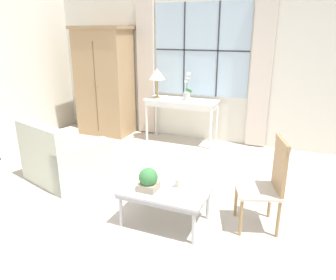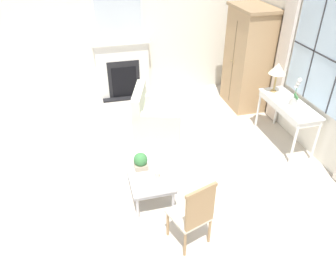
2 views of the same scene
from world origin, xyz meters
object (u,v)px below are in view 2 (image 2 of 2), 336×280
at_px(table_lamp, 278,69).
at_px(pillar_candle, 157,175).
at_px(console_table, 289,107).
at_px(potted_plant_small, 141,161).
at_px(potted_orchid, 295,96).
at_px(coffee_table, 149,176).
at_px(armoire, 247,59).
at_px(fireplace, 123,66).
at_px(armchair_upholstered, 156,118).
at_px(side_chair_wooden, 194,213).

height_order(table_lamp, pillar_candle, table_lamp).
relative_size(console_table, potted_plant_small, 5.32).
height_order(potted_orchid, coffee_table, potted_orchid).
xyz_separation_m(table_lamp, pillar_candle, (1.42, -2.55, -0.80)).
height_order(potted_plant_small, pillar_candle, potted_plant_small).
distance_m(armoire, coffee_table, 3.65).
distance_m(fireplace, armoire, 2.75).
bearing_deg(fireplace, table_lamp, 49.28).
xyz_separation_m(table_lamp, armchair_upholstered, (-0.48, -2.15, -0.97)).
height_order(side_chair_wooden, coffee_table, side_chair_wooden).
relative_size(table_lamp, side_chair_wooden, 0.55).
distance_m(table_lamp, potted_plant_small, 3.05).
bearing_deg(armoire, side_chair_wooden, -33.32).
relative_size(armoire, potted_plant_small, 8.38).
xyz_separation_m(fireplace, armchair_upholstered, (1.71, 0.39, -0.46)).
bearing_deg(armoire, pillar_candle, -44.71).
bearing_deg(potted_orchid, potted_plant_small, -78.55).
relative_size(armoire, table_lamp, 3.81).
distance_m(fireplace, side_chair_wooden, 4.52).
xyz_separation_m(armoire, potted_plant_small, (2.28, -2.72, -0.53)).
relative_size(table_lamp, potted_plant_small, 2.20).
relative_size(console_table, coffee_table, 1.44).
bearing_deg(potted_plant_small, armoire, 130.00).
xyz_separation_m(fireplace, side_chair_wooden, (4.51, 0.24, -0.20)).
bearing_deg(console_table, potted_orchid, 0.23).
bearing_deg(armoire, potted_orchid, 2.23).
distance_m(armoire, side_chair_wooden, 4.18).
distance_m(table_lamp, side_chair_wooden, 3.34).
bearing_deg(pillar_candle, fireplace, 179.78).
relative_size(armoire, armchair_upholstered, 1.77).
bearing_deg(pillar_candle, coffee_table, -143.92).
bearing_deg(potted_plant_small, armchair_upholstered, 160.15).
xyz_separation_m(armoire, armchair_upholstered, (0.66, -2.14, -0.77)).
bearing_deg(console_table, potted_plant_small, -76.53).
relative_size(fireplace, table_lamp, 3.98).
bearing_deg(potted_orchid, side_chair_wooden, -53.27).
bearing_deg(table_lamp, armoire, -179.23).
distance_m(potted_orchid, side_chair_wooden, 2.96).
relative_size(console_table, pillar_candle, 11.24).
distance_m(armoire, potted_orchid, 1.72).
relative_size(table_lamp, potted_orchid, 1.09).
bearing_deg(table_lamp, potted_orchid, 5.10).
height_order(side_chair_wooden, potted_plant_small, side_chair_wooden).
bearing_deg(pillar_candle, potted_orchid, 107.99).
height_order(potted_orchid, potted_plant_small, potted_orchid).
distance_m(console_table, side_chair_wooden, 3.00).
bearing_deg(pillar_candle, console_table, 110.02).
height_order(coffee_table, potted_plant_small, potted_plant_small).
xyz_separation_m(potted_orchid, potted_plant_small, (0.56, -2.79, -0.46)).
bearing_deg(potted_plant_small, console_table, 103.47).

